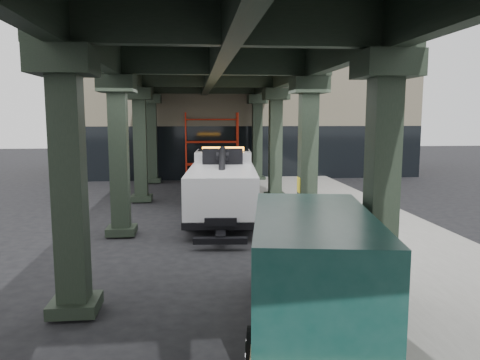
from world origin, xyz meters
TOP-DOWN VIEW (x-y plane):
  - ground at (0.00, 0.00)m, footprint 90.00×90.00m
  - sidewalk at (4.50, 2.00)m, footprint 5.00×40.00m
  - lane_stripe at (1.70, 2.00)m, footprint 0.12×38.00m
  - viaduct at (-0.40, 2.00)m, footprint 7.40×32.00m
  - building at (2.00, 20.00)m, footprint 22.00×10.00m
  - scaffolding at (0.00, 14.64)m, footprint 3.08×0.88m
  - tow_truck at (-0.00, 4.72)m, footprint 2.90×8.24m
  - towed_van at (0.93, -5.07)m, footprint 2.84×5.55m

SIDE VIEW (x-z plane):
  - ground at x=0.00m, z-range 0.00..0.00m
  - lane_stripe at x=1.70m, z-range 0.00..0.01m
  - sidewalk at x=4.50m, z-range 0.00..0.15m
  - towed_van at x=0.93m, z-range 0.08..2.23m
  - tow_truck at x=0.00m, z-range -0.03..2.62m
  - scaffolding at x=0.00m, z-range 0.11..4.11m
  - building at x=2.00m, z-range 0.00..8.00m
  - viaduct at x=-0.40m, z-range 2.26..8.66m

